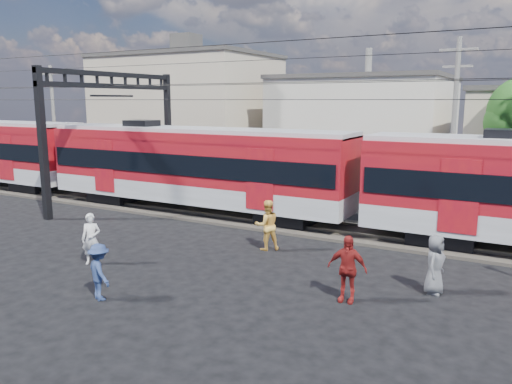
% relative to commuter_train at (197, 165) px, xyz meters
% --- Properties ---
extents(ground, '(120.00, 120.00, 0.00)m').
position_rel_commuter_train_xyz_m(ground, '(4.66, -8.00, -2.40)').
color(ground, black).
rests_on(ground, ground).
extents(track_bed, '(70.00, 3.40, 0.12)m').
position_rel_commuter_train_xyz_m(track_bed, '(4.66, 0.00, -2.34)').
color(track_bed, '#2D2823').
rests_on(track_bed, ground).
extents(rail_near, '(70.00, 0.12, 0.12)m').
position_rel_commuter_train_xyz_m(rail_near, '(4.66, -0.75, -2.22)').
color(rail_near, '#59544C').
rests_on(rail_near, track_bed).
extents(rail_far, '(70.00, 0.12, 0.12)m').
position_rel_commuter_train_xyz_m(rail_far, '(4.66, 0.75, -2.22)').
color(rail_far, '#59544C').
rests_on(rail_far, track_bed).
extents(commuter_train, '(50.30, 3.08, 4.17)m').
position_rel_commuter_train_xyz_m(commuter_train, '(0.00, 0.00, 0.00)').
color(commuter_train, black).
rests_on(commuter_train, ground).
extents(catenary, '(70.00, 9.30, 7.52)m').
position_rel_commuter_train_xyz_m(catenary, '(-3.99, -0.00, 2.73)').
color(catenary, black).
rests_on(catenary, ground).
extents(building_west, '(14.28, 10.20, 9.30)m').
position_rel_commuter_train_xyz_m(building_west, '(-12.34, 16.00, 2.25)').
color(building_west, tan).
rests_on(building_west, ground).
extents(building_midwest, '(12.24, 12.24, 7.30)m').
position_rel_commuter_train_xyz_m(building_midwest, '(2.66, 19.00, 1.25)').
color(building_midwest, '#BBB3A4').
rests_on(building_midwest, ground).
extents(utility_pole_mid, '(1.80, 0.24, 8.50)m').
position_rel_commuter_train_xyz_m(utility_pole_mid, '(10.66, 7.00, 2.13)').
color(utility_pole_mid, slate).
rests_on(utility_pole_mid, ground).
extents(utility_pole_west, '(1.80, 0.24, 8.00)m').
position_rel_commuter_train_xyz_m(utility_pole_west, '(-17.34, 6.00, 1.88)').
color(utility_pole_west, slate).
rests_on(utility_pole_west, ground).
extents(pedestrian_a, '(0.76, 0.68, 1.75)m').
position_rel_commuter_train_xyz_m(pedestrian_a, '(1.41, -8.14, -1.53)').
color(pedestrian_a, silver).
rests_on(pedestrian_a, ground).
extents(pedestrian_b, '(1.15, 1.14, 1.88)m').
position_rel_commuter_train_xyz_m(pedestrian_b, '(5.84, -3.82, -1.46)').
color(pedestrian_b, gold).
rests_on(pedestrian_b, ground).
extents(pedestrian_c, '(1.19, 0.96, 1.60)m').
position_rel_commuter_train_xyz_m(pedestrian_c, '(3.96, -10.24, -1.60)').
color(pedestrian_c, navy).
rests_on(pedestrian_c, ground).
extents(pedestrian_d, '(1.13, 0.51, 1.88)m').
position_rel_commuter_train_xyz_m(pedestrian_d, '(10.01, -7.05, -1.46)').
color(pedestrian_d, maroon).
rests_on(pedestrian_d, ground).
extents(pedestrian_e, '(0.65, 0.91, 1.73)m').
position_rel_commuter_train_xyz_m(pedestrian_e, '(12.03, -5.29, -1.54)').
color(pedestrian_e, '#525357').
rests_on(pedestrian_e, ground).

